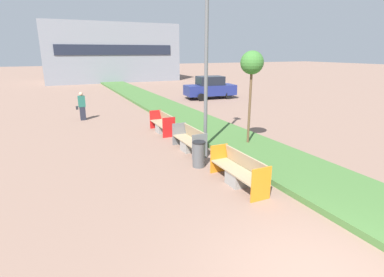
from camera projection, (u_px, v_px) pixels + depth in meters
The scene contains 10 objects.
planter_grass_strip at pixel (193, 121), 16.81m from camera, with size 2.80×120.00×0.18m.
building_backdrop at pixel (110, 53), 40.54m from camera, with size 16.81×8.76×7.30m.
bench_orange_frame at pixel (239, 173), 8.89m from camera, with size 0.65×2.25×0.94m.
bench_grey_frame at pixel (190, 142), 11.93m from camera, with size 0.65×1.99×0.94m.
bench_red_frame at pixel (163, 125), 14.69m from camera, with size 0.65×1.97×0.94m.
litter_bin at pixel (199, 154), 10.27m from camera, with size 0.45×0.45×0.90m.
street_lamp_post at pixel (206, 42), 10.97m from camera, with size 0.24×0.44×7.57m.
sapling_tree_near at pixel (252, 64), 11.67m from camera, with size 0.91×0.91×3.88m.
pedestrian_walking at pixel (82, 106), 17.20m from camera, with size 0.53×0.24×1.62m.
parked_car_distant at pixel (210, 88), 25.13m from camera, with size 4.36×2.19×1.86m.
Camera 1 is at (-3.82, -2.84, 3.85)m, focal length 28.00 mm.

